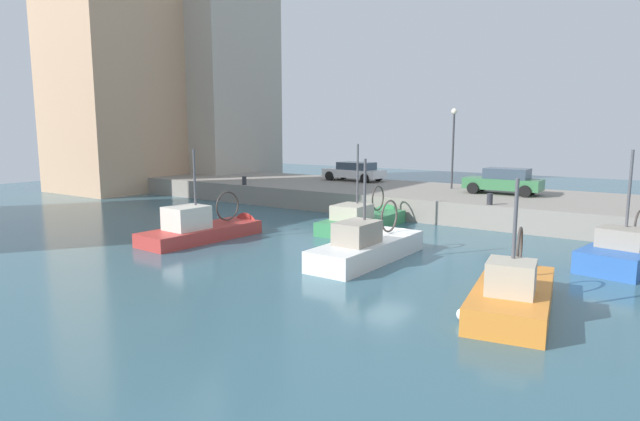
% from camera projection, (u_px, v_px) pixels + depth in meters
% --- Properties ---
extents(water_surface, '(80.00, 80.00, 0.00)m').
position_uv_depth(water_surface, '(379.00, 252.00, 21.10)').
color(water_surface, '#386070').
rests_on(water_surface, ground).
extents(quay_wall, '(9.00, 56.00, 1.20)m').
position_uv_depth(quay_wall, '(477.00, 204.00, 30.33)').
color(quay_wall, gray).
rests_on(quay_wall, ground).
extents(fishing_boat_orange, '(6.02, 2.74, 4.44)m').
position_uv_depth(fishing_boat_orange, '(513.00, 302.00, 14.69)').
color(fishing_boat_orange, orange).
rests_on(fishing_boat_orange, ground).
extents(fishing_boat_white, '(6.58, 2.05, 4.56)m').
position_uv_depth(fishing_boat_white, '(372.00, 255.00, 20.02)').
color(fishing_boat_white, white).
rests_on(fishing_boat_white, ground).
extents(fishing_boat_blue, '(5.87, 2.91, 5.00)m').
position_uv_depth(fishing_boat_blue, '(628.00, 261.00, 19.28)').
color(fishing_boat_blue, '#2D60B7').
rests_on(fishing_boat_blue, ground).
extents(fishing_boat_red, '(6.46, 2.44, 4.86)m').
position_uv_depth(fishing_boat_red, '(208.00, 235.00, 23.73)').
color(fishing_boat_red, '#BC3833').
rests_on(fishing_boat_red, ground).
extents(fishing_boat_green, '(6.60, 2.27, 5.01)m').
position_uv_depth(fishing_boat_green, '(366.00, 225.00, 26.30)').
color(fishing_boat_green, '#388951').
rests_on(fishing_boat_green, ground).
extents(parked_car_white, '(2.11, 4.45, 1.31)m').
position_uv_depth(parked_car_white, '(355.00, 171.00, 37.38)').
color(parked_car_white, silver).
rests_on(parked_car_white, quay_wall).
extents(parked_car_green, '(1.90, 4.16, 1.45)m').
position_uv_depth(parked_car_green, '(504.00, 181.00, 29.80)').
color(parked_car_green, '#387547').
rests_on(parked_car_green, quay_wall).
extents(mooring_bollard_mid, '(0.28, 0.28, 0.55)m').
position_uv_depth(mooring_bollard_mid, '(490.00, 199.00, 25.70)').
color(mooring_bollard_mid, '#2D2D33').
rests_on(mooring_bollard_mid, quay_wall).
extents(mooring_bollard_north, '(0.28, 0.28, 0.55)m').
position_uv_depth(mooring_bollard_north, '(244.00, 181.00, 34.75)').
color(mooring_bollard_north, '#2D2D33').
rests_on(mooring_bollard_north, quay_wall).
extents(quay_streetlamp, '(0.36, 0.36, 4.83)m').
position_uv_depth(quay_streetlamp, '(453.00, 135.00, 32.15)').
color(quay_streetlamp, '#38383D').
rests_on(quay_streetlamp, quay_wall).
extents(waterfront_building_west_mid, '(8.56, 7.77, 20.75)m').
position_uv_depth(waterfront_building_west_mid, '(217.00, 63.00, 45.46)').
color(waterfront_building_west_mid, '#B2A899').
rests_on(waterfront_building_west_mid, ground).
extents(waterfront_building_central, '(10.81, 8.18, 17.66)m').
position_uv_depth(waterfront_building_central, '(124.00, 77.00, 41.95)').
color(waterfront_building_central, tan).
rests_on(waterfront_building_central, ground).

